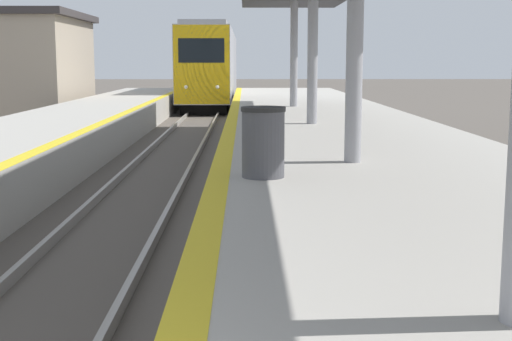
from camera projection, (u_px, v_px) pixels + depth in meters
name	position (u px, v px, depth m)	size (l,w,h in m)	color
train	(212.00, 66.00, 43.54)	(2.64, 22.27, 4.48)	black
trash_bin	(263.00, 142.00, 9.64)	(0.61, 0.61, 0.96)	#4C4C51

